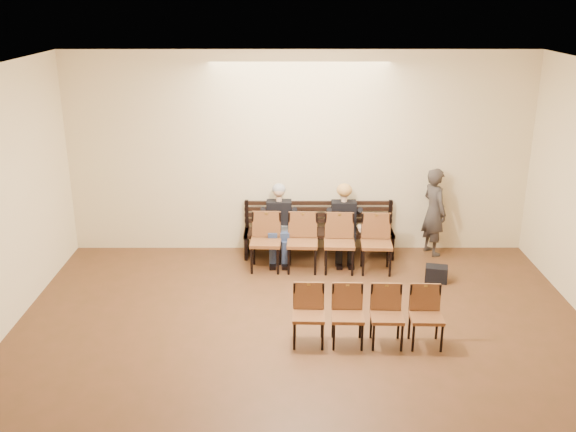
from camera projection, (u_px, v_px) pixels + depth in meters
name	position (u px, v px, depth m)	size (l,w,h in m)	color
ground	(306.00, 422.00, 6.90)	(10.00, 10.00, 0.00)	brown
room_walls	(306.00, 175.00, 6.81)	(8.02, 10.01, 3.51)	beige
bench	(319.00, 243.00, 11.22)	(2.60, 0.90, 0.45)	black
seated_man	(279.00, 223.00, 10.97)	(0.53, 0.73, 1.28)	black
seated_woman	(344.00, 225.00, 10.98)	(0.52, 0.72, 1.21)	black
laptop	(280.00, 230.00, 10.86)	(0.34, 0.27, 0.25)	silver
water_bottle	(351.00, 234.00, 10.71)	(0.07, 0.07, 0.22)	silver
bag	(436.00, 274.00, 10.23)	(0.35, 0.24, 0.26)	black
passerby	(435.00, 205.00, 11.10)	(0.65, 0.43, 1.79)	#332D29
chair_row_front	(321.00, 244.00, 10.52)	(2.32, 0.52, 0.95)	brown
chair_row_back	(367.00, 317.00, 8.30)	(1.94, 0.44, 0.80)	brown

